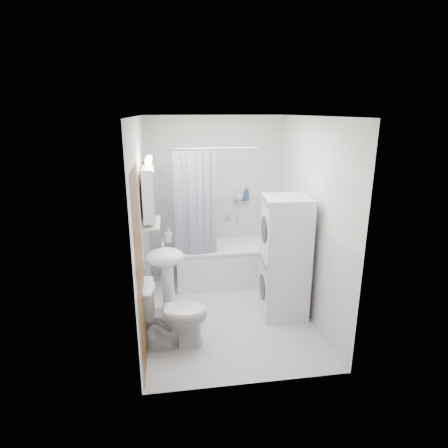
{
  "coord_description": "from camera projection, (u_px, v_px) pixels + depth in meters",
  "views": [
    {
      "loc": [
        -0.68,
        -4.16,
        2.46
      ],
      "look_at": [
        -0.04,
        0.15,
        1.13
      ],
      "focal_mm": 30.0,
      "sensor_mm": 36.0,
      "label": 1
    }
  ],
  "objects": [
    {
      "name": "toilet",
      "position": [
        173.0,
        314.0,
        4.01
      ],
      "size": [
        0.76,
        0.43,
        0.73
      ],
      "primitive_type": "imported",
      "rotation": [
        0.0,
        0.0,
        1.55
      ],
      "color": "white",
      "rests_on": "ground"
    },
    {
      "name": "door",
      "position": [
        145.0,
        260.0,
        3.8
      ],
      "size": [
        0.05,
        2.0,
        2.0
      ],
      "color": "brown",
      "rests_on": "ground"
    },
    {
      "name": "towel",
      "position": [
        149.0,
        191.0,
        4.9
      ],
      "size": [
        0.07,
        0.35,
        0.85
      ],
      "color": "#571220",
      "rests_on": "room_walls"
    },
    {
      "name": "shower_curtain",
      "position": [
        196.0,
        206.0,
        4.92
      ],
      "size": [
        0.55,
        0.02,
        1.45
      ],
      "color": "#151C4C",
      "rests_on": "curtain_rod"
    },
    {
      "name": "washer_dryer",
      "position": [
        285.0,
        257.0,
        4.54
      ],
      "size": [
        0.57,
        0.57,
        1.5
      ],
      "rotation": [
        0.0,
        0.0,
        -0.07
      ],
      "color": "white",
      "rests_on": "ground"
    },
    {
      "name": "bathtub",
      "position": [
        228.0,
        261.0,
        5.54
      ],
      "size": [
        1.53,
        0.72,
        0.58
      ],
      "color": "white",
      "rests_on": "ground"
    },
    {
      "name": "shampoo_a",
      "position": [
        239.0,
        196.0,
        5.61
      ],
      "size": [
        0.13,
        0.17,
        0.13
      ],
      "primitive_type": "imported",
      "color": "gray",
      "rests_on": "shower_caddy"
    },
    {
      "name": "shelf",
      "position": [
        152.0,
        223.0,
        4.36
      ],
      "size": [
        0.18,
        0.54,
        0.02
      ],
      "primitive_type": "cube",
      "color": "silver",
      "rests_on": "room_walls"
    },
    {
      "name": "shower_caddy",
      "position": [
        241.0,
        201.0,
        5.64
      ],
      "size": [
        0.22,
        0.06,
        0.02
      ],
      "primitive_type": "cube",
      "color": "silver",
      "rests_on": "room_walls"
    },
    {
      "name": "soap_pump",
      "position": [
        169.0,
        238.0,
        4.6
      ],
      "size": [
        0.08,
        0.17,
        0.08
      ],
      "primitive_type": "imported",
      "color": "gray",
      "rests_on": "sink"
    },
    {
      "name": "room_walls",
      "position": [
        229.0,
        198.0,
        4.31
      ],
      "size": [
        2.6,
        2.6,
        2.6
      ],
      "color": "white",
      "rests_on": "ground"
    },
    {
      "name": "sink",
      "position": [
        166.0,
        269.0,
        4.33
      ],
      "size": [
        0.44,
        0.37,
        1.04
      ],
      "color": "white",
      "rests_on": "ground"
    },
    {
      "name": "curtain_rod",
      "position": [
        232.0,
        148.0,
        4.77
      ],
      "size": [
        1.71,
        0.02,
        0.02
      ],
      "primitive_type": "cylinder",
      "rotation": [
        0.0,
        1.57,
        0.0
      ],
      "color": "silver",
      "rests_on": "room_walls"
    },
    {
      "name": "tub_spout",
      "position": [
        237.0,
        217.0,
        5.71
      ],
      "size": [
        0.04,
        0.12,
        0.04
      ],
      "primitive_type": "cylinder",
      "rotation": [
        1.57,
        0.0,
        0.0
      ],
      "color": "silver",
      "rests_on": "room_walls"
    },
    {
      "name": "shampoo_b",
      "position": [
        246.0,
        198.0,
        5.64
      ],
      "size": [
        0.08,
        0.21,
        0.08
      ],
      "primitive_type": "imported",
      "color": "#23528E",
      "rests_on": "shower_caddy"
    },
    {
      "name": "floor",
      "position": [
        229.0,
        313.0,
        4.74
      ],
      "size": [
        2.6,
        2.6,
        0.0
      ],
      "primitive_type": "plane",
      "color": "silver",
      "rests_on": "ground"
    },
    {
      "name": "wainscot",
      "position": [
        225.0,
        260.0,
        4.85
      ],
      "size": [
        1.98,
        2.58,
        2.58
      ],
      "color": "white",
      "rests_on": "ground"
    },
    {
      "name": "shelf_bottle",
      "position": [
        152.0,
        223.0,
        4.21
      ],
      "size": [
        0.07,
        0.18,
        0.07
      ],
      "primitive_type": "imported",
      "color": "gray",
      "rests_on": "shelf"
    },
    {
      "name": "medicine_cabinet",
      "position": [
        149.0,
        192.0,
        4.26
      ],
      "size": [
        0.13,
        0.5,
        0.71
      ],
      "color": "white",
      "rests_on": "room_walls"
    },
    {
      "name": "shelf_cup",
      "position": [
        152.0,
        215.0,
        4.46
      ],
      "size": [
        0.1,
        0.09,
        0.1
      ],
      "primitive_type": "imported",
      "color": "gray",
      "rests_on": "shelf"
    }
  ]
}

